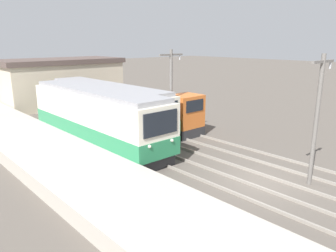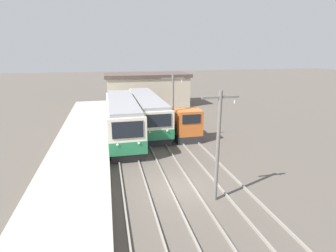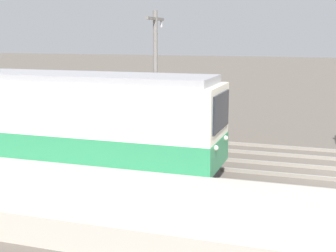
% 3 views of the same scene
% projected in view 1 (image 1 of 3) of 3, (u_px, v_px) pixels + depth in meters
% --- Properties ---
extents(ground_plane, '(200.00, 200.00, 0.00)m').
position_uv_depth(ground_plane, '(258.00, 183.00, 15.98)').
color(ground_plane, '#564F47').
extents(platform_left, '(4.50, 54.00, 0.80)m').
position_uv_depth(platform_left, '(161.00, 222.00, 11.80)').
color(platform_left, '#ADA599').
rests_on(platform_left, ground).
extents(track_left, '(1.54, 60.00, 0.14)m').
position_uv_depth(track_left, '(224.00, 198.00, 14.26)').
color(track_left, gray).
rests_on(track_left, ground).
extents(track_center, '(1.54, 60.00, 0.14)m').
position_uv_depth(track_center, '(260.00, 180.00, 16.09)').
color(track_center, gray).
rests_on(track_center, ground).
extents(track_right, '(1.54, 60.00, 0.14)m').
position_uv_depth(track_right, '(290.00, 165.00, 18.04)').
color(track_right, gray).
rests_on(track_right, ground).
extents(commuter_train_left, '(2.84, 12.86, 3.78)m').
position_uv_depth(commuter_train_left, '(97.00, 119.00, 21.40)').
color(commuter_train_left, '#28282B').
rests_on(commuter_train_left, ground).
extents(commuter_train_center, '(2.84, 13.72, 3.49)m').
position_uv_depth(commuter_train_center, '(107.00, 108.00, 25.60)').
color(commuter_train_center, '#28282B').
rests_on(commuter_train_center, ground).
extents(shunting_locomotive, '(2.40, 5.85, 3.00)m').
position_uv_depth(shunting_locomotive, '(169.00, 116.00, 24.80)').
color(shunting_locomotive, '#28282B').
rests_on(shunting_locomotive, ground).
extents(catenary_mast_near, '(2.00, 0.20, 6.19)m').
position_uv_depth(catenary_mast_near, '(317.00, 116.00, 14.97)').
color(catenary_mast_near, slate).
rests_on(catenary_mast_near, ground).
extents(catenary_mast_mid, '(2.00, 0.20, 6.19)m').
position_uv_depth(catenary_mast_mid, '(171.00, 92.00, 22.00)').
color(catenary_mast_mid, slate).
rests_on(catenary_mast_mid, ground).
extents(station_building, '(12.60, 6.30, 4.88)m').
position_uv_depth(station_building, '(61.00, 81.00, 35.35)').
color(station_building, beige).
rests_on(station_building, ground).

